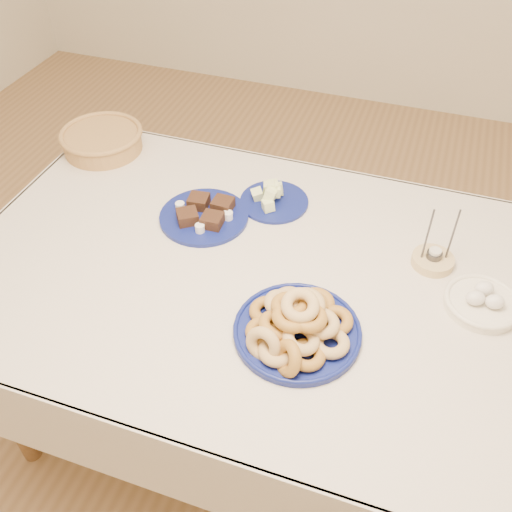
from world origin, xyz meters
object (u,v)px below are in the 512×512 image
egg_bowl (482,302)px  wicker_basket (102,140)px  dining_table (262,296)px  brownie_plate (204,215)px  donut_platter (297,326)px  candle_holder (433,259)px  melon_plate (273,197)px

egg_bowl → wicker_basket: bearing=165.4°
dining_table → brownie_plate: (-0.24, 0.16, 0.12)m
dining_table → brownie_plate: bearing=146.4°
donut_platter → brownie_plate: size_ratio=1.27×
dining_table → wicker_basket: (-0.73, 0.40, 0.15)m
donut_platter → wicker_basket: (-0.88, 0.59, 0.00)m
brownie_plate → candle_holder: bearing=1.9°
dining_table → wicker_basket: bearing=151.3°
brownie_plate → egg_bowl: egg_bowl is taller
wicker_basket → candle_holder: candle_holder is taller
dining_table → donut_platter: donut_platter is taller
candle_holder → dining_table: bearing=-157.9°
donut_platter → dining_table: bearing=128.7°
brownie_plate → wicker_basket: (-0.49, 0.24, 0.03)m
dining_table → egg_bowl: egg_bowl is taller
brownie_plate → candle_holder: 0.68m
wicker_basket → egg_bowl: bearing=-14.6°
candle_holder → wicker_basket: bearing=169.5°
brownie_plate → egg_bowl: (0.82, -0.10, 0.01)m
donut_platter → brownie_plate: (-0.39, 0.35, -0.02)m
donut_platter → melon_plate: (-0.22, 0.49, -0.02)m
brownie_plate → candle_holder: size_ratio=1.71×
donut_platter → candle_holder: size_ratio=2.17×
wicker_basket → candle_holder: bearing=-10.5°
melon_plate → egg_bowl: melon_plate is taller
brownie_plate → melon_plate: bearing=40.2°
wicker_basket → egg_bowl: 1.35m
dining_table → donut_platter: bearing=-51.3°
brownie_plate → egg_bowl: size_ratio=1.38×
wicker_basket → donut_platter: bearing=-33.8°
egg_bowl → candle_holder: bearing=138.0°
melon_plate → egg_bowl: 0.69m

